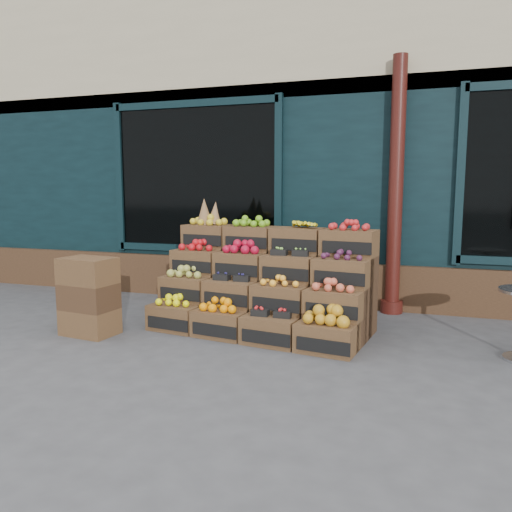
% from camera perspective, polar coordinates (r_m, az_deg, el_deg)
% --- Properties ---
extents(ground, '(60.00, 60.00, 0.00)m').
position_cam_1_polar(ground, '(4.98, -0.33, -10.88)').
color(ground, '#454548').
rests_on(ground, ground).
extents(shop_facade, '(12.00, 6.24, 4.80)m').
position_cam_1_polar(shop_facade, '(9.74, 9.48, 12.36)').
color(shop_facade, black).
rests_on(shop_facade, ground).
extents(crate_display, '(2.49, 1.46, 1.47)m').
position_cam_1_polar(crate_display, '(5.67, 0.98, -3.80)').
color(crate_display, '#533820').
rests_on(crate_display, ground).
extents(spare_crates, '(0.61, 0.46, 0.85)m').
position_cam_1_polar(spare_crates, '(5.74, -18.55, -4.40)').
color(spare_crates, '#533820').
rests_on(spare_crates, ground).
extents(shopkeeper, '(0.76, 0.58, 1.85)m').
position_cam_1_polar(shopkeeper, '(8.03, -7.80, 2.91)').
color(shopkeeper, '#1E6A32').
rests_on(shopkeeper, ground).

